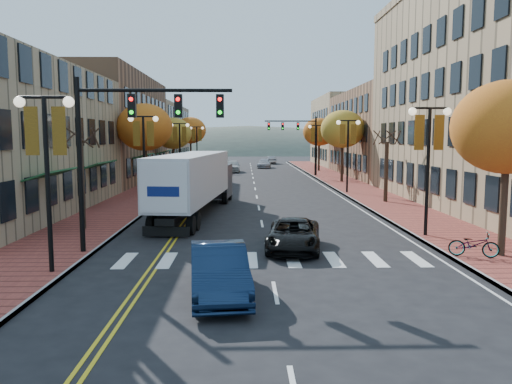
{
  "coord_description": "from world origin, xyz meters",
  "views": [
    {
      "loc": [
        -0.91,
        -16.71,
        4.73
      ],
      "look_at": [
        -0.41,
        5.86,
        2.2
      ],
      "focal_mm": 35.0,
      "sensor_mm": 36.0,
      "label": 1
    }
  ],
  "objects": [
    {
      "name": "car_far_oncoming",
      "position": [
        3.72,
        69.34,
        0.66
      ],
      "size": [
        1.42,
        4.01,
        1.32
      ],
      "primitive_type": "imported",
      "rotation": [
        0.0,
        0.0,
        3.13
      ],
      "color": "#97979E",
      "rests_on": "ground"
    },
    {
      "name": "tree_right_a",
      "position": [
        9.0,
        2.0,
        5.05
      ],
      "size": [
        4.16,
        4.16,
        6.69
      ],
      "color": "#382619",
      "rests_on": "sidewalk_right"
    },
    {
      "name": "tree_left_c",
      "position": [
        -9.0,
        40.0,
        5.05
      ],
      "size": [
        4.16,
        4.16,
        6.69
      ],
      "color": "#382619",
      "rests_on": "sidewalk_left"
    },
    {
      "name": "sidewalk_left",
      "position": [
        -9.0,
        32.5,
        0.07
      ],
      "size": [
        4.0,
        85.0,
        0.15
      ],
      "primitive_type": "cube",
      "color": "brown",
      "rests_on": "ground"
    },
    {
      "name": "sidewalk_right",
      "position": [
        9.0,
        32.5,
        0.07
      ],
      "size": [
        4.0,
        85.0,
        0.15
      ],
      "primitive_type": "cube",
      "color": "brown",
      "rests_on": "ground"
    },
    {
      "name": "bicycle",
      "position": [
        7.8,
        1.75,
        0.63
      ],
      "size": [
        1.92,
        1.17,
        0.95
      ],
      "primitive_type": "imported",
      "rotation": [
        0.0,
        0.0,
        1.25
      ],
      "color": "gray",
      "rests_on": "sidewalk_right"
    },
    {
      "name": "tree_right_c",
      "position": [
        9.0,
        34.0,
        5.45
      ],
      "size": [
        4.48,
        4.48,
        7.21
      ],
      "color": "#382619",
      "rests_on": "sidewalk_right"
    },
    {
      "name": "tree_right_d",
      "position": [
        9.0,
        50.0,
        5.29
      ],
      "size": [
        4.35,
        4.35,
        7.0
      ],
      "color": "#382619",
      "rests_on": "sidewalk_right"
    },
    {
      "name": "traffic_mast_near",
      "position": [
        -5.48,
        3.0,
        4.92
      ],
      "size": [
        6.1,
        0.35,
        7.0
      ],
      "color": "black",
      "rests_on": "ground"
    },
    {
      "name": "tree_left_d",
      "position": [
        -9.0,
        58.0,
        5.6
      ],
      "size": [
        4.61,
        4.61,
        7.42
      ],
      "color": "#382619",
      "rests_on": "sidewalk_left"
    },
    {
      "name": "semi_truck",
      "position": [
        -3.84,
        13.1,
        2.17
      ],
      "size": [
        3.96,
        15.05,
        3.72
      ],
      "rotation": [
        0.0,
        0.0,
        -0.11
      ],
      "color": "black",
      "rests_on": "ground"
    },
    {
      "name": "lamp_left_c",
      "position": [
        -7.5,
        34.0,
        4.29
      ],
      "size": [
        1.96,
        0.36,
        6.05
      ],
      "color": "black",
      "rests_on": "ground"
    },
    {
      "name": "tree_right_b",
      "position": [
        9.0,
        18.0,
        2.25
      ],
      "size": [
        0.28,
        0.28,
        4.2
      ],
      "color": "#382619",
      "rests_on": "sidewalk_right"
    },
    {
      "name": "car_far_silver",
      "position": [
        1.95,
        58.0,
        0.67
      ],
      "size": [
        2.36,
        4.81,
        1.35
      ],
      "primitive_type": "imported",
      "rotation": [
        0.0,
        0.0,
        -0.1
      ],
      "color": "#A4A3AA",
      "rests_on": "ground"
    },
    {
      "name": "lamp_left_b",
      "position": [
        -7.5,
        16.0,
        4.29
      ],
      "size": [
        1.96,
        0.36,
        6.05
      ],
      "color": "black",
      "rests_on": "ground"
    },
    {
      "name": "lamp_right_c",
      "position": [
        7.5,
        42.0,
        4.29
      ],
      "size": [
        1.96,
        0.36,
        6.05
      ],
      "color": "black",
      "rests_on": "ground"
    },
    {
      "name": "lamp_right_b",
      "position": [
        7.5,
        24.0,
        4.29
      ],
      "size": [
        1.96,
        0.36,
        6.05
      ],
      "color": "black",
      "rests_on": "ground"
    },
    {
      "name": "lamp_left_a",
      "position": [
        -7.5,
        0.0,
        4.29
      ],
      "size": [
        1.96,
        0.36,
        6.05
      ],
      "color": "black",
      "rests_on": "ground"
    },
    {
      "name": "black_suv",
      "position": [
        1.11,
        3.71,
        0.64
      ],
      "size": [
        2.73,
        4.87,
        1.28
      ],
      "primitive_type": "imported",
      "rotation": [
        0.0,
        0.0,
        -0.14
      ],
      "color": "black",
      "rests_on": "ground"
    },
    {
      "name": "traffic_mast_far",
      "position": [
        5.48,
        42.0,
        4.92
      ],
      "size": [
        6.1,
        0.34,
        7.0
      ],
      "color": "black",
      "rests_on": "ground"
    },
    {
      "name": "building_left_far",
      "position": [
        -17.0,
        61.0,
        4.75
      ],
      "size": [
        12.0,
        26.0,
        9.5
      ],
      "primitive_type": "cube",
      "color": "#9E8966",
      "rests_on": "ground"
    },
    {
      "name": "building_right_far",
      "position": [
        18.5,
        64.0,
        5.5
      ],
      "size": [
        15.0,
        20.0,
        11.0
      ],
      "primitive_type": "cube",
      "color": "#9E8966",
      "rests_on": "ground"
    },
    {
      "name": "building_right_mid",
      "position": [
        18.5,
        42.0,
        5.0
      ],
      "size": [
        15.0,
        24.0,
        10.0
      ],
      "primitive_type": "cube",
      "color": "brown",
      "rests_on": "ground"
    },
    {
      "name": "car_far_white",
      "position": [
        -2.59,
        49.26,
        0.82
      ],
      "size": [
        1.94,
        4.81,
        1.64
      ],
      "primitive_type": "imported",
      "rotation": [
        0.0,
        0.0,
        -0.0
      ],
      "color": "silver",
      "rests_on": "ground"
    },
    {
      "name": "building_left_mid",
      "position": [
        -17.0,
        36.0,
        5.5
      ],
      "size": [
        12.0,
        24.0,
        11.0
      ],
      "primitive_type": "cube",
      "color": "brown",
      "rests_on": "ground"
    },
    {
      "name": "lamp_right_a",
      "position": [
        7.5,
        6.0,
        4.29
      ],
      "size": [
        1.96,
        0.36,
        6.05
      ],
      "color": "black",
      "rests_on": "ground"
    },
    {
      "name": "ground",
      "position": [
        0.0,
        0.0,
        0.0
      ],
      "size": [
        200.0,
        200.0,
        0.0
      ],
      "primitive_type": "plane",
      "color": "black",
      "rests_on": "ground"
    },
    {
      "name": "tree_left_a",
      "position": [
        -9.0,
        8.0,
        2.25
      ],
      "size": [
        0.28,
        0.28,
        4.2
      ],
      "color": "#382619",
      "rests_on": "sidewalk_left"
    },
    {
      "name": "lamp_left_d",
      "position": [
        -7.5,
        52.0,
        4.29
      ],
      "size": [
        1.96,
        0.36,
        6.05
      ],
      "color": "black",
      "rests_on": "ground"
    },
    {
      "name": "tree_left_b",
      "position": [
        -9.0,
        24.0,
        5.45
      ],
      "size": [
        4.48,
        4.48,
        7.21
      ],
      "color": "#382619",
      "rests_on": "sidewalk_left"
    },
    {
      "name": "navy_sedan",
      "position": [
        -1.69,
        -2.31,
        0.77
      ],
      "size": [
        2.12,
        4.8,
        1.53
      ],
      "primitive_type": "imported",
      "rotation": [
        0.0,
        0.0,
        0.11
      ],
      "color": "#0D1C36",
      "rests_on": "ground"
    }
  ]
}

